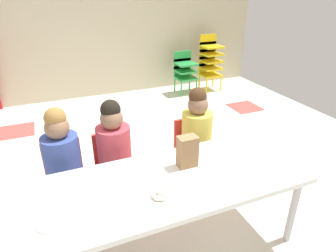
% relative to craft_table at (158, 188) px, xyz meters
% --- Properties ---
extents(ground_plane, '(6.28, 5.57, 0.02)m').
position_rel_craft_table_xyz_m(ground_plane, '(-0.11, 0.61, -0.52)').
color(ground_plane, silver).
extents(back_wall, '(6.28, 0.10, 2.64)m').
position_rel_craft_table_xyz_m(back_wall, '(-0.11, 3.38, 0.81)').
color(back_wall, beige).
rests_on(back_wall, ground_plane).
extents(craft_table, '(1.92, 0.71, 0.56)m').
position_rel_craft_table_xyz_m(craft_table, '(0.00, 0.00, 0.00)').
color(craft_table, white).
rests_on(craft_table, ground_plane).
extents(seated_child_near_camera, '(0.32, 0.32, 0.92)m').
position_rel_craft_table_xyz_m(seated_child_near_camera, '(-0.53, 0.58, 0.04)').
color(seated_child_near_camera, red).
rests_on(seated_child_near_camera, ground_plane).
extents(seated_child_middle_seat, '(0.32, 0.31, 0.92)m').
position_rel_craft_table_xyz_m(seated_child_middle_seat, '(-0.14, 0.58, 0.04)').
color(seated_child_middle_seat, red).
rests_on(seated_child_middle_seat, ground_plane).
extents(seated_child_far_right, '(0.32, 0.31, 0.92)m').
position_rel_craft_table_xyz_m(seated_child_far_right, '(0.58, 0.58, 0.04)').
color(seated_child_far_right, red).
rests_on(seated_child_far_right, ground_plane).
extents(kid_chair_green_stack, '(0.32, 0.30, 0.68)m').
position_rel_craft_table_xyz_m(kid_chair_green_stack, '(1.59, 2.92, -0.12)').
color(kid_chair_green_stack, green).
rests_on(kid_chair_green_stack, ground_plane).
extents(kid_chair_yellow_stack, '(0.32, 0.30, 0.92)m').
position_rel_craft_table_xyz_m(kid_chair_yellow_stack, '(2.07, 2.92, 0.01)').
color(kid_chair_yellow_stack, yellow).
rests_on(kid_chair_yellow_stack, ground_plane).
extents(paper_bag_brown, '(0.13, 0.09, 0.22)m').
position_rel_craft_table_xyz_m(paper_bag_brown, '(0.25, 0.11, 0.15)').
color(paper_bag_brown, '#9E754C').
rests_on(paper_bag_brown, craft_table).
extents(paper_plate_near_edge, '(0.18, 0.18, 0.01)m').
position_rel_craft_table_xyz_m(paper_plate_near_edge, '(-0.04, -0.14, 0.05)').
color(paper_plate_near_edge, white).
rests_on(paper_plate_near_edge, craft_table).
extents(paper_plate_center_table, '(0.18, 0.18, 0.01)m').
position_rel_craft_table_xyz_m(paper_plate_center_table, '(-0.63, -0.10, 0.05)').
color(paper_plate_center_table, white).
rests_on(paper_plate_center_table, craft_table).
extents(donut_powdered_on_plate, '(0.11, 0.11, 0.03)m').
position_rel_craft_table_xyz_m(donut_powdered_on_plate, '(-0.04, -0.14, 0.07)').
color(donut_powdered_on_plate, white).
rests_on(donut_powdered_on_plate, craft_table).
extents(donut_powdered_loose, '(0.11, 0.11, 0.03)m').
position_rel_craft_table_xyz_m(donut_powdered_loose, '(-0.00, -0.10, 0.06)').
color(donut_powdered_loose, white).
rests_on(donut_powdered_loose, craft_table).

